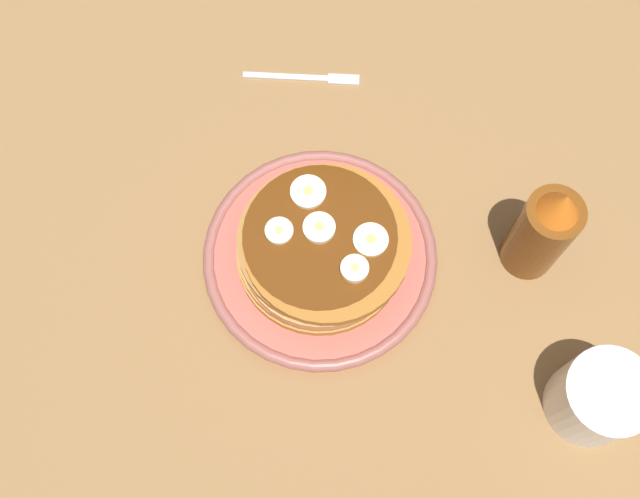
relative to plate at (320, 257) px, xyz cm
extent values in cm
cube|color=olive|center=(0.00, 0.00, -2.65)|extent=(140.00, 140.00, 3.00)
cylinder|color=#CC594C|center=(0.00, 0.00, -0.26)|extent=(23.05, 23.05, 1.78)
torus|color=#965750|center=(0.00, 0.00, 0.36)|extent=(23.60, 23.60, 1.24)
cylinder|color=#AF7A38|center=(0.15, 0.02, 1.17)|extent=(16.61, 16.61, 1.09)
cylinder|color=#BB7D44|center=(0.14, -0.16, 2.26)|extent=(16.26, 16.26, 1.09)
cylinder|color=tan|center=(-0.49, -0.52, 3.35)|extent=(15.49, 15.49, 1.09)
cylinder|color=olive|center=(0.06, 0.09, 4.44)|extent=(15.90, 15.90, 1.09)
cylinder|color=#A96728|center=(0.57, -0.54, 5.53)|extent=(16.00, 16.00, 1.09)
cylinder|color=#592B0A|center=(0.00, 0.00, 6.15)|extent=(14.62, 14.62, 0.16)
cylinder|color=#F6EDC2|center=(-0.20, 0.61, 6.47)|extent=(3.09, 3.09, 0.79)
cylinder|color=tan|center=(-0.20, 0.61, 6.90)|extent=(0.87, 0.87, 0.08)
cylinder|color=#EBEDB9|center=(-3.74, 0.87, 6.38)|extent=(2.69, 2.69, 0.62)
cylinder|color=tan|center=(-3.74, 0.87, 6.74)|extent=(0.75, 0.75, 0.08)
cylinder|color=#F9ECB8|center=(2.66, -3.86, 6.54)|extent=(2.65, 2.65, 0.93)
cylinder|color=tan|center=(2.66, -3.86, 7.05)|extent=(0.74, 0.74, 0.08)
cylinder|color=#F2EABA|center=(4.59, -1.20, 6.38)|extent=(3.35, 3.35, 0.61)
cylinder|color=tan|center=(4.59, -1.20, 6.72)|extent=(0.94, 0.94, 0.08)
cylinder|color=#F9EAC4|center=(-0.52, 4.43, 6.39)|extent=(3.46, 3.46, 0.64)
cylinder|color=tan|center=(-0.52, 4.43, 6.76)|extent=(0.97, 0.97, 0.08)
cylinder|color=white|center=(23.15, -17.98, 2.72)|extent=(8.12, 8.12, 7.74)
cylinder|color=black|center=(23.15, -17.98, 5.82)|extent=(6.90, 6.90, 0.46)
cube|color=silver|center=(-0.81, 22.12, -0.90)|extent=(9.46, 2.52, 0.50)
cube|color=silver|center=(5.57, 20.87, -0.90)|extent=(3.68, 1.91, 0.50)
cylinder|color=brown|center=(21.03, -2.22, 4.54)|extent=(5.48, 5.48, 11.38)
cone|color=orange|center=(21.03, -2.22, 11.87)|extent=(3.84, 3.84, 3.29)
camera|label=1|loc=(-3.68, -26.30, 74.84)|focal=44.21mm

